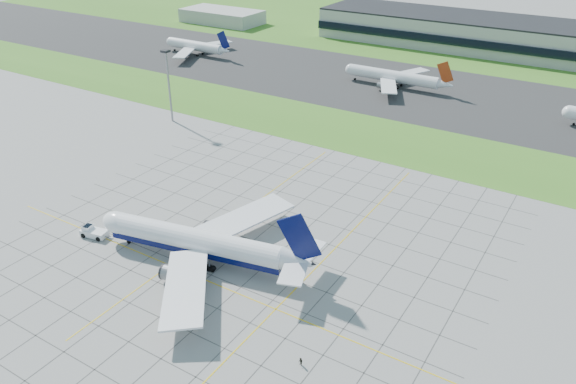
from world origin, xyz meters
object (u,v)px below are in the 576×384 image
Objects in this scene: airliner at (198,242)px; pushback_tug at (93,232)px; crew_near at (131,239)px; distant_jet_0 at (196,46)px; light_mast at (168,77)px; distant_jet_1 at (394,76)px; crew_far at (301,362)px.

airliner is 5.61× the size of pushback_tug.
distant_jet_0 is at bearing 75.20° from crew_near.
pushback_tug is (36.27, -67.71, -15.01)m from light_mast.
distant_jet_0 is at bearing 124.71° from light_mast.
crew_near is (9.82, 2.81, -0.18)m from pushback_tug.
distant_jet_0 is at bearing 110.54° from pushback_tug.
airliner is at bearing -43.95° from light_mast.
pushback_tug is 148.07m from distant_jet_1.
pushback_tug is at bearing -58.26° from distant_jet_0.
pushback_tug is at bearing 146.15° from crew_near.
crew_far is (63.59, -9.55, -0.32)m from pushback_tug.
airliner reaches higher than distant_jet_0.
distant_jet_1 is (104.75, 3.45, 0.00)m from distant_jet_0.
light_mast reaches higher than crew_near.
airliner is at bearing -40.09° from crew_near.
distant_jet_0 reaches higher than pushback_tug.
airliner is at bearing -168.88° from crew_far.
distant_jet_1 is at bearing 83.66° from airliner.
light_mast reaches higher than distant_jet_0.
distant_jet_1 is (-12.02, 141.28, -0.15)m from airliner.
distant_jet_0 is (-152.51, 153.28, 3.64)m from crew_far.
light_mast reaches higher than airliner.
distant_jet_1 is at bearing 141.44° from crew_far.
crew_far is (35.74, -15.45, -3.80)m from airliner.
light_mast is 93.21m from distant_jet_0.
distant_jet_0 is (-88.92, 143.73, 3.32)m from pushback_tug.
light_mast is 2.68× the size of pushback_tug.
crew_near is (46.09, -64.90, -15.20)m from light_mast.
pushback_tug is at bearing -154.04° from crew_far.
crew_far is 0.04× the size of distant_jet_0.
pushback_tug is 0.21× the size of distant_jet_1.
crew_far is (99.86, -77.26, -15.34)m from light_mast.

